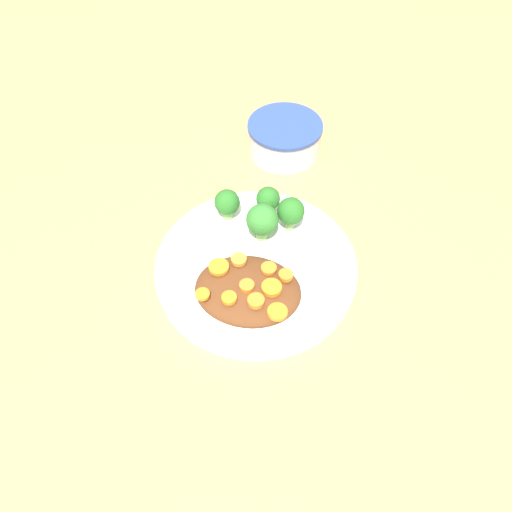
% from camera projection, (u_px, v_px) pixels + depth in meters
% --- Properties ---
extents(ground_plane, '(4.00, 4.00, 0.00)m').
position_uv_depth(ground_plane, '(256.00, 271.00, 0.70)').
color(ground_plane, tan).
extents(plate, '(0.28, 0.28, 0.02)m').
position_uv_depth(plate, '(256.00, 265.00, 0.69)').
color(plate, white).
rests_on(plate, ground_plane).
extents(dip_bowl, '(0.12, 0.12, 0.05)m').
position_uv_depth(dip_bowl, '(287.00, 136.00, 0.84)').
color(dip_bowl, silver).
rests_on(dip_bowl, ground_plane).
extents(stew_mound, '(0.14, 0.11, 0.03)m').
position_uv_depth(stew_mound, '(245.00, 290.00, 0.64)').
color(stew_mound, '#5B3319').
rests_on(stew_mound, plate).
extents(broccoli_floret_0, '(0.04, 0.04, 0.06)m').
position_uv_depth(broccoli_floret_0, '(291.00, 212.00, 0.70)').
color(broccoli_floret_0, '#7FA85B').
rests_on(broccoli_floret_0, plate).
extents(broccoli_floret_1, '(0.05, 0.05, 0.06)m').
position_uv_depth(broccoli_floret_1, '(260.00, 220.00, 0.69)').
color(broccoli_floret_1, '#7FA85B').
rests_on(broccoli_floret_1, plate).
extents(broccoli_floret_2, '(0.04, 0.04, 0.05)m').
position_uv_depth(broccoli_floret_2, '(265.00, 199.00, 0.73)').
color(broccoli_floret_2, '#759E51').
rests_on(broccoli_floret_2, plate).
extents(broccoli_floret_3, '(0.04, 0.04, 0.05)m').
position_uv_depth(broccoli_floret_3, '(227.00, 203.00, 0.72)').
color(broccoli_floret_3, '#7FA85B').
rests_on(broccoli_floret_3, plate).
extents(carrot_slice_0, '(0.02, 0.02, 0.00)m').
position_uv_depth(carrot_slice_0, '(203.00, 294.00, 0.61)').
color(carrot_slice_0, orange).
rests_on(carrot_slice_0, stew_mound).
extents(carrot_slice_1, '(0.02, 0.02, 0.01)m').
position_uv_depth(carrot_slice_1, '(249.00, 286.00, 0.62)').
color(carrot_slice_1, orange).
rests_on(carrot_slice_1, stew_mound).
extents(carrot_slice_2, '(0.02, 0.02, 0.01)m').
position_uv_depth(carrot_slice_2, '(286.00, 275.00, 0.63)').
color(carrot_slice_2, orange).
rests_on(carrot_slice_2, stew_mound).
extents(carrot_slice_3, '(0.02, 0.02, 0.01)m').
position_uv_depth(carrot_slice_3, '(256.00, 301.00, 0.61)').
color(carrot_slice_3, orange).
rests_on(carrot_slice_3, stew_mound).
extents(carrot_slice_4, '(0.03, 0.03, 0.01)m').
position_uv_depth(carrot_slice_4, '(219.00, 267.00, 0.64)').
color(carrot_slice_4, orange).
rests_on(carrot_slice_4, stew_mound).
extents(carrot_slice_5, '(0.02, 0.02, 0.01)m').
position_uv_depth(carrot_slice_5, '(277.00, 312.00, 0.60)').
color(carrot_slice_5, orange).
rests_on(carrot_slice_5, stew_mound).
extents(carrot_slice_6, '(0.02, 0.02, 0.01)m').
position_uv_depth(carrot_slice_6, '(229.00, 298.00, 0.61)').
color(carrot_slice_6, orange).
rests_on(carrot_slice_6, stew_mound).
extents(carrot_slice_7, '(0.02, 0.02, 0.01)m').
position_uv_depth(carrot_slice_7, '(269.00, 268.00, 0.64)').
color(carrot_slice_7, orange).
rests_on(carrot_slice_7, stew_mound).
extents(carrot_slice_8, '(0.02, 0.02, 0.01)m').
position_uv_depth(carrot_slice_8, '(239.00, 260.00, 0.65)').
color(carrot_slice_8, orange).
rests_on(carrot_slice_8, stew_mound).
extents(carrot_slice_9, '(0.03, 0.03, 0.01)m').
position_uv_depth(carrot_slice_9, '(272.00, 288.00, 0.62)').
color(carrot_slice_9, orange).
rests_on(carrot_slice_9, stew_mound).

